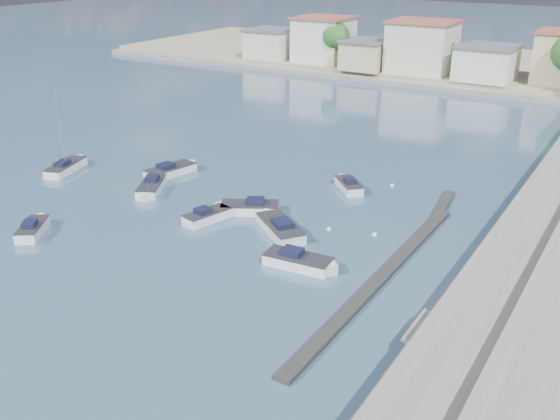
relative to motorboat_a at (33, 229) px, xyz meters
name	(u,v)px	position (x,y,z in m)	size (l,w,h in m)	color
ground	(431,150)	(19.22, 37.64, -0.38)	(400.00, 400.00, 0.00)	#2B4356
breakwater	(396,260)	(26.13, 10.33, -0.21)	(2.00, 31.02, 0.35)	black
far_shore_land	(531,71)	(19.22, 89.64, 0.32)	(160.00, 40.00, 1.40)	gray
far_shore_quay	(501,94)	(19.22, 68.64, 0.02)	(160.00, 2.50, 0.80)	slate
motorboat_a	(33,229)	(0.00, 0.00, 0.00)	(3.54, 4.17, 1.48)	white
motorboat_b	(209,216)	(10.22, 9.27, 0.00)	(2.61, 4.61, 1.48)	white
motorboat_c	(279,227)	(16.23, 10.42, 0.00)	(5.70, 4.95, 1.48)	white
motorboat_d	(247,208)	(11.89, 12.25, 0.00)	(5.28, 4.21, 1.48)	white
motorboat_e	(173,170)	(0.13, 16.39, 0.00)	(3.07, 5.85, 1.48)	white
motorboat_f	(348,185)	(16.74, 21.76, 0.00)	(3.89, 3.89, 1.48)	white
motorboat_g	(151,188)	(1.71, 11.52, 0.00)	(4.00, 5.19, 1.48)	white
motorboat_h	(302,263)	(20.79, 6.18, 0.00)	(5.48, 2.37, 1.48)	white
sailboat	(67,166)	(-9.58, 11.57, 0.04)	(3.36, 5.86, 9.00)	white
mooring_buoys	(386,248)	(24.66, 12.12, -0.33)	(13.13, 43.55, 0.41)	white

